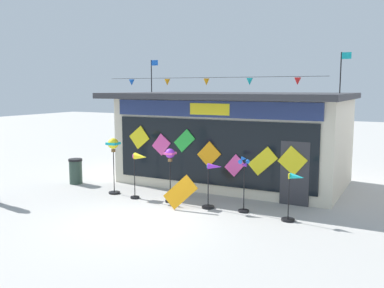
% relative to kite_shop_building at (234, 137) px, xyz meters
% --- Properties ---
extents(ground_plane, '(80.00, 80.00, 0.00)m').
position_rel_kite_shop_building_xyz_m(ground_plane, '(-0.46, -5.72, -1.75)').
color(ground_plane, '#ADAAA5').
extents(kite_shop_building, '(8.48, 5.44, 4.82)m').
position_rel_kite_shop_building_xyz_m(kite_shop_building, '(0.00, 0.00, 0.00)').
color(kite_shop_building, beige).
rests_on(kite_shop_building, ground_plane).
extents(wind_spinner_far_left, '(0.39, 0.39, 1.93)m').
position_rel_kite_shop_building_xyz_m(wind_spinner_far_left, '(-2.97, -3.65, -0.24)').
color(wind_spinner_far_left, black).
rests_on(wind_spinner_far_left, ground_plane).
extents(wind_spinner_left, '(0.67, 0.30, 1.53)m').
position_rel_kite_shop_building_xyz_m(wind_spinner_left, '(-1.77, -3.84, -0.59)').
color(wind_spinner_left, black).
rests_on(wind_spinner_left, ground_plane).
extents(wind_spinner_center_left, '(0.33, 0.33, 1.73)m').
position_rel_kite_shop_building_xyz_m(wind_spinner_center_left, '(-0.69, -3.70, -0.44)').
color(wind_spinner_center_left, black).
rests_on(wind_spinner_center_left, ground_plane).
extents(wind_spinner_center_right, '(0.64, 0.39, 1.39)m').
position_rel_kite_shop_building_xyz_m(wind_spinner_center_right, '(0.80, -3.76, -0.94)').
color(wind_spinner_center_right, black).
rests_on(wind_spinner_center_right, ground_plane).
extents(wind_spinner_right, '(0.32, 0.32, 1.66)m').
position_rel_kite_shop_building_xyz_m(wind_spinner_right, '(1.79, -3.67, -0.85)').
color(wind_spinner_right, black).
rests_on(wind_spinner_right, ground_plane).
extents(wind_spinner_far_right, '(0.63, 0.37, 1.34)m').
position_rel_kite_shop_building_xyz_m(wind_spinner_far_right, '(3.28, -3.87, -0.99)').
color(wind_spinner_far_right, black).
rests_on(wind_spinner_far_right, ground_plane).
extents(trash_bin, '(0.52, 0.52, 0.96)m').
position_rel_kite_shop_building_xyz_m(trash_bin, '(-5.23, -3.10, -1.27)').
color(trash_bin, '#2D4238').
rests_on(trash_bin, ground_plane).
extents(display_kite_on_ground, '(1.06, 0.28, 1.06)m').
position_rel_kite_shop_building_xyz_m(display_kite_on_ground, '(0.01, -4.27, -1.22)').
color(display_kite_on_ground, orange).
rests_on(display_kite_on_ground, ground_plane).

